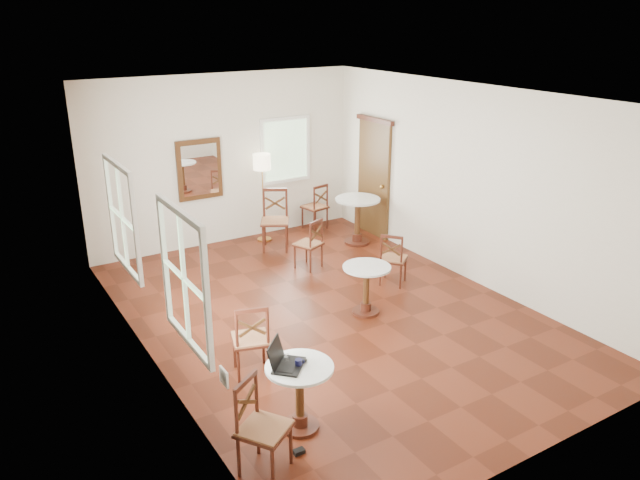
% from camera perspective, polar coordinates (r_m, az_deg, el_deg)
% --- Properties ---
extents(ground, '(7.00, 7.00, 0.00)m').
position_cam_1_polar(ground, '(8.72, 1.04, -6.76)').
color(ground, '#521C0E').
rests_on(ground, ground).
extents(room_shell, '(5.02, 7.02, 3.01)m').
position_cam_1_polar(room_shell, '(8.24, -0.26, 5.68)').
color(room_shell, silver).
rests_on(room_shell, ground).
extents(cafe_table_near, '(0.68, 0.68, 0.72)m').
position_cam_1_polar(cafe_table_near, '(6.31, -1.88, -13.62)').
color(cafe_table_near, '#461D11').
rests_on(cafe_table_near, ground).
extents(cafe_table_mid, '(0.66, 0.66, 0.70)m').
position_cam_1_polar(cafe_table_mid, '(8.58, 4.28, -4.07)').
color(cafe_table_mid, '#461D11').
rests_on(cafe_table_mid, ground).
extents(cafe_table_back, '(0.80, 0.80, 0.85)m').
position_cam_1_polar(cafe_table_back, '(11.14, 3.46, 2.25)').
color(cafe_table_back, '#461D11').
rests_on(cafe_table_back, ground).
extents(chair_near_a, '(0.53, 0.53, 0.92)m').
position_cam_1_polar(chair_near_a, '(7.20, -6.37, -9.05)').
color(chair_near_a, '#461D11').
rests_on(chair_near_a, ground).
extents(chair_near_b, '(0.59, 0.59, 0.92)m').
position_cam_1_polar(chair_near_b, '(5.84, -5.38, -16.75)').
color(chair_near_b, '#461D11').
rests_on(chair_near_b, ground).
extents(chair_mid_a, '(0.51, 0.51, 0.84)m').
position_cam_1_polar(chair_mid_a, '(10.07, -0.98, -0.34)').
color(chair_mid_a, '#461D11').
rests_on(chair_mid_a, ground).
extents(chair_mid_b, '(0.54, 0.54, 0.84)m').
position_cam_1_polar(chair_mid_b, '(9.53, 6.73, -1.71)').
color(chair_mid_b, '#461D11').
rests_on(chair_mid_b, ground).
extents(chair_back_a, '(0.49, 0.49, 0.90)m').
position_cam_1_polar(chair_back_a, '(11.90, -0.41, 3.09)').
color(chair_back_a, '#461D11').
rests_on(chair_back_a, ground).
extents(chair_back_b, '(0.67, 0.67, 1.06)m').
position_cam_1_polar(chair_back_b, '(10.90, -4.15, 1.84)').
color(chair_back_b, '#461D11').
rests_on(chair_back_b, ground).
extents(floor_lamp, '(0.31, 0.31, 1.61)m').
position_cam_1_polar(floor_lamp, '(11.10, -5.35, 6.63)').
color(floor_lamp, '#BF8C3F').
rests_on(floor_lamp, ground).
extents(laptop, '(0.46, 0.46, 0.26)m').
position_cam_1_polar(laptop, '(6.14, -3.39, -10.97)').
color(laptop, black).
rests_on(laptop, cafe_table_near).
extents(mouse, '(0.11, 0.09, 0.04)m').
position_cam_1_polar(mouse, '(6.21, -1.60, -11.06)').
color(mouse, black).
rests_on(mouse, cafe_table_near).
extents(navy_mug, '(0.10, 0.07, 0.08)m').
position_cam_1_polar(navy_mug, '(6.14, -1.97, -11.24)').
color(navy_mug, black).
rests_on(navy_mug, cafe_table_near).
extents(water_glass, '(0.06, 0.06, 0.09)m').
position_cam_1_polar(water_glass, '(6.19, -3.07, -10.85)').
color(water_glass, white).
rests_on(water_glass, cafe_table_near).
extents(power_adapter, '(0.11, 0.07, 0.04)m').
position_cam_1_polar(power_adapter, '(6.25, -1.96, -18.85)').
color(power_adapter, black).
rests_on(power_adapter, ground).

